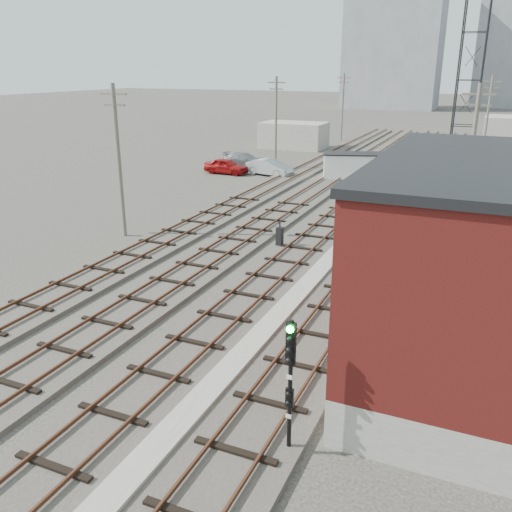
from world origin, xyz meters
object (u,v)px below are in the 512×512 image
Objects in this scene: site_trailer at (355,166)px; car_red at (226,166)px; signal_mast at (290,378)px; car_silver at (270,167)px; car_grey at (245,160)px; switch_stand at (280,237)px.

site_trailer is 12.28m from car_red.
signal_mast is 40.50m from car_red.
car_red is 0.93× the size of car_silver.
site_trailer reaches higher than car_silver.
car_grey is (-19.82, 39.96, -1.61)m from signal_mast.
signal_mast is 2.65× the size of switch_stand.
signal_mast is at bearing -96.36° from site_trailer.
site_trailer is 1.32× the size of car_grey.
car_silver is (-8.91, 20.15, 0.08)m from switch_stand.
car_silver is 5.69m from car_grey.
switch_stand is at bearing 112.15° from signal_mast.
switch_stand is 21.45m from site_trailer.
switch_stand is 23.27m from car_red.
signal_mast is at bearing -152.44° from car_grey.
car_red is (-19.66, 35.37, -1.56)m from signal_mast.
car_silver reaches higher than car_grey.
site_trailer is 1.44× the size of car_red.
car_red is at bearing -176.82° from car_grey.
car_red is 0.92× the size of car_grey.
switch_stand reaches higher than car_red.
car_grey is at bearing 125.29° from switch_stand.
site_trailer is (-7.58, 37.56, -1.07)m from signal_mast.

